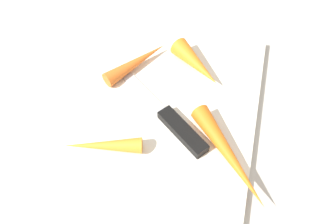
# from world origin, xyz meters

# --- Properties ---
(ground_plane) EXTENTS (1.40, 1.40, 0.00)m
(ground_plane) POSITION_xyz_m (0.00, 0.00, 0.00)
(ground_plane) COLOR #ADA8A0
(cutting_board) EXTENTS (0.36, 0.26, 0.01)m
(cutting_board) POSITION_xyz_m (0.00, 0.00, 0.01)
(cutting_board) COLOR silver
(cutting_board) RESTS_ON ground_plane
(knife) EXTENTS (0.14, 0.17, 0.01)m
(knife) POSITION_xyz_m (-0.02, -0.02, 0.02)
(knife) COLOR #B7B7BC
(knife) RESTS_ON cutting_board
(carrot_short) EXTENTS (0.05, 0.11, 0.02)m
(carrot_short) POSITION_xyz_m (-0.08, 0.07, 0.02)
(carrot_short) COLOR orange
(carrot_short) RESTS_ON cutting_board
(carrot_long) EXTENTS (0.11, 0.09, 0.02)m
(carrot_long) POSITION_xyz_m (0.08, 0.07, 0.02)
(carrot_long) COLOR orange
(carrot_long) RESTS_ON cutting_board
(carrot_shortest) EXTENTS (0.09, 0.10, 0.03)m
(carrot_shortest) POSITION_xyz_m (0.09, -0.03, 0.03)
(carrot_shortest) COLOR orange
(carrot_shortest) RESTS_ON cutting_board
(carrot_longest) EXTENTS (0.14, 0.13, 0.03)m
(carrot_longest) POSITION_xyz_m (-0.06, -0.10, 0.03)
(carrot_longest) COLOR orange
(carrot_longest) RESTS_ON cutting_board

